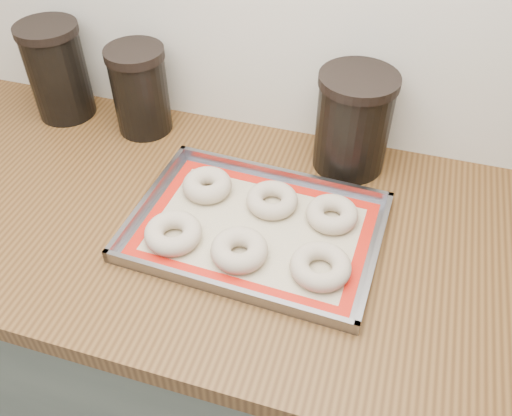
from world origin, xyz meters
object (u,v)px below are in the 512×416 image
(bagel_back_mid, at_px, (272,200))
(bagel_back_right, at_px, (332,214))
(bagel_back_left, at_px, (207,185))
(canister_mid, at_px, (140,90))
(baking_tray, at_px, (256,228))
(bagel_front_mid, at_px, (239,250))
(canister_left, at_px, (57,71))
(canister_right, at_px, (353,122))
(bagel_front_right, at_px, (321,266))
(bagel_front_left, at_px, (173,233))

(bagel_back_mid, xyz_separation_m, bagel_back_right, (0.12, -0.01, 0.00))
(bagel_back_right, bearing_deg, bagel_back_left, 178.29)
(bagel_back_right, bearing_deg, canister_mid, 158.90)
(baking_tray, xyz_separation_m, bagel_front_mid, (-0.01, -0.07, 0.02))
(canister_left, distance_m, canister_mid, 0.21)
(canister_right, bearing_deg, canister_mid, -179.48)
(bagel_back_left, bearing_deg, canister_left, 157.32)
(bagel_back_left, bearing_deg, bagel_front_right, -28.27)
(bagel_back_left, bearing_deg, bagel_front_mid, -51.63)
(bagel_front_left, height_order, canister_mid, canister_mid)
(bagel_front_mid, relative_size, bagel_back_left, 1.04)
(canister_right, bearing_deg, bagel_back_mid, -122.88)
(bagel_front_mid, distance_m, bagel_back_left, 0.19)
(bagel_front_mid, relative_size, canister_mid, 0.52)
(baking_tray, xyz_separation_m, bagel_back_mid, (0.01, 0.07, 0.01))
(bagel_front_mid, height_order, canister_right, canister_right)
(bagel_back_right, height_order, canister_mid, canister_mid)
(baking_tray, relative_size, canister_right, 2.23)
(bagel_front_right, relative_size, bagel_back_right, 1.08)
(bagel_back_left, xyz_separation_m, canister_mid, (-0.22, 0.18, 0.08))
(bagel_front_mid, bearing_deg, bagel_back_left, 128.37)
(bagel_back_right, bearing_deg, canister_left, 164.74)
(bagel_front_left, relative_size, bagel_back_right, 1.07)
(bagel_front_left, bearing_deg, baking_tray, 27.10)
(bagel_front_right, bearing_deg, bagel_front_mid, -177.54)
(canister_left, relative_size, canister_right, 1.04)
(bagel_back_left, xyz_separation_m, canister_right, (0.25, 0.18, 0.08))
(bagel_back_left, height_order, bagel_back_right, bagel_back_left)
(bagel_front_mid, distance_m, canister_mid, 0.47)
(bagel_front_right, distance_m, canister_right, 0.33)
(bagel_front_mid, height_order, canister_left, canister_left)
(canister_mid, bearing_deg, bagel_back_right, -21.10)
(bagel_front_left, xyz_separation_m, bagel_front_right, (0.27, 0.00, -0.00))
(baking_tray, distance_m, bagel_back_mid, 0.07)
(bagel_back_right, height_order, canister_right, canister_right)
(bagel_front_mid, xyz_separation_m, canister_mid, (-0.34, 0.32, 0.08))
(bagel_back_left, relative_size, bagel_back_mid, 0.98)
(bagel_back_right, bearing_deg, bagel_front_mid, -134.96)
(bagel_front_left, xyz_separation_m, bagel_front_mid, (0.13, -0.00, 0.00))
(canister_right, bearing_deg, bagel_back_right, -89.48)
(baking_tray, height_order, bagel_back_mid, bagel_back_mid)
(bagel_back_left, relative_size, bagel_back_right, 1.00)
(bagel_back_right, xyz_separation_m, canister_mid, (-0.48, 0.18, 0.08))
(bagel_back_right, bearing_deg, canister_right, 90.52)
(bagel_back_right, distance_m, canister_mid, 0.52)
(bagel_back_mid, height_order, canister_mid, canister_mid)
(bagel_front_mid, height_order, bagel_front_right, bagel_front_mid)
(canister_mid, bearing_deg, bagel_back_mid, -26.58)
(bagel_front_right, xyz_separation_m, bagel_back_left, (-0.26, 0.14, 0.00))
(baking_tray, bearing_deg, canister_mid, 144.24)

